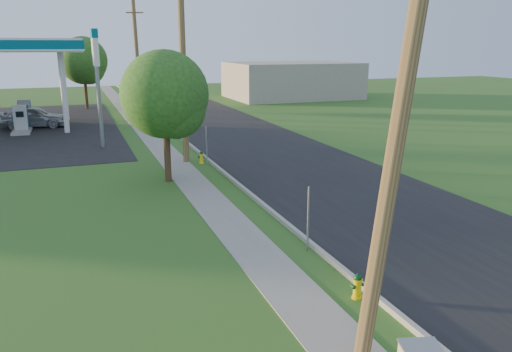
% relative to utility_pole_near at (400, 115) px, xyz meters
% --- Properties ---
extents(ground_plane, '(140.00, 140.00, 0.00)m').
position_rel_utility_pole_near_xyz_m(ground_plane, '(0.60, 1.00, -4.80)').
color(ground_plane, '#345920').
rests_on(ground_plane, ground).
extents(road, '(8.00, 120.00, 0.02)m').
position_rel_utility_pole_near_xyz_m(road, '(5.10, 11.00, -4.79)').
color(road, black).
rests_on(road, ground).
extents(curb, '(0.15, 120.00, 0.15)m').
position_rel_utility_pole_near_xyz_m(curb, '(1.10, 11.00, -4.73)').
color(curb, gray).
rests_on(curb, ground).
extents(sidewalk, '(1.50, 120.00, 0.03)m').
position_rel_utility_pole_near_xyz_m(sidewalk, '(-0.65, 11.00, -4.79)').
color(sidewalk, gray).
rests_on(sidewalk, ground).
extents(utility_pole_near, '(1.40, 0.32, 9.48)m').
position_rel_utility_pole_near_xyz_m(utility_pole_near, '(0.00, 0.00, 0.00)').
color(utility_pole_near, brown).
rests_on(utility_pole_near, ground).
extents(utility_pole_mid, '(1.40, 0.32, 9.80)m').
position_rel_utility_pole_near_xyz_m(utility_pole_mid, '(-0.00, 18.00, 0.15)').
color(utility_pole_mid, brown).
rests_on(utility_pole_mid, ground).
extents(utility_pole_far, '(1.40, 0.32, 9.50)m').
position_rel_utility_pole_near_xyz_m(utility_pole_far, '(-0.00, 36.00, 0.00)').
color(utility_pole_far, brown).
rests_on(utility_pole_far, ground).
extents(sign_post_near, '(0.05, 0.04, 2.00)m').
position_rel_utility_pole_near_xyz_m(sign_post_near, '(0.85, 5.20, -3.80)').
color(sign_post_near, gray).
rests_on(sign_post_near, ground).
extents(sign_post_mid, '(0.05, 0.04, 2.00)m').
position_rel_utility_pole_near_xyz_m(sign_post_mid, '(0.85, 17.00, -3.80)').
color(sign_post_mid, gray).
rests_on(sign_post_mid, ground).
extents(sign_post_far, '(0.05, 0.04, 2.00)m').
position_rel_utility_pole_near_xyz_m(sign_post_far, '(0.85, 29.20, -3.80)').
color(sign_post_far, gray).
rests_on(sign_post_far, ground).
extents(fuel_pump_ne, '(1.20, 3.20, 1.90)m').
position_rel_utility_pole_near_xyz_m(fuel_pump_ne, '(-8.90, 31.00, -4.08)').
color(fuel_pump_ne, gray).
rests_on(fuel_pump_ne, ground).
extents(fuel_pump_se, '(1.20, 3.20, 1.90)m').
position_rel_utility_pole_near_xyz_m(fuel_pump_se, '(-8.90, 35.00, -4.08)').
color(fuel_pump_se, gray).
rests_on(fuel_pump_se, ground).
extents(price_pylon, '(0.34, 2.04, 6.85)m').
position_rel_utility_pole_near_xyz_m(price_pylon, '(-3.90, 23.50, 0.63)').
color(price_pylon, gray).
rests_on(price_pylon, ground).
extents(distant_building, '(14.00, 10.00, 4.00)m').
position_rel_utility_pole_near_xyz_m(distant_building, '(18.60, 46.00, -2.80)').
color(distant_building, gray).
rests_on(distant_building, ground).
extents(tree_verge, '(3.84, 3.84, 5.82)m').
position_rel_utility_pole_near_xyz_m(tree_verge, '(-1.51, 14.45, -1.06)').
color(tree_verge, '#392B18').
rests_on(tree_verge, ground).
extents(tree_lot, '(4.46, 4.46, 6.77)m').
position_rel_utility_pole_near_xyz_m(tree_lot, '(-3.99, 43.49, -0.45)').
color(tree_lot, '#392B18').
rests_on(tree_lot, ground).
extents(hydrant_near, '(0.34, 0.31, 0.67)m').
position_rel_utility_pole_near_xyz_m(hydrant_near, '(0.70, 2.15, -4.48)').
color(hydrant_near, yellow).
rests_on(hydrant_near, ground).
extents(hydrant_mid, '(0.36, 0.32, 0.69)m').
position_rel_utility_pole_near_xyz_m(hydrant_mid, '(0.65, 17.33, -4.47)').
color(hydrant_mid, yellow).
rests_on(hydrant_mid, ground).
extents(hydrant_far, '(0.35, 0.31, 0.67)m').
position_rel_utility_pole_near_xyz_m(hydrant_far, '(0.70, 25.88, -4.48)').
color(hydrant_far, yellow).
rests_on(hydrant_far, ground).
extents(car_silver, '(4.94, 2.66, 1.60)m').
position_rel_utility_pole_near_xyz_m(car_silver, '(-8.21, 32.98, -4.00)').
color(car_silver, '#A8ABB0').
rests_on(car_silver, ground).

